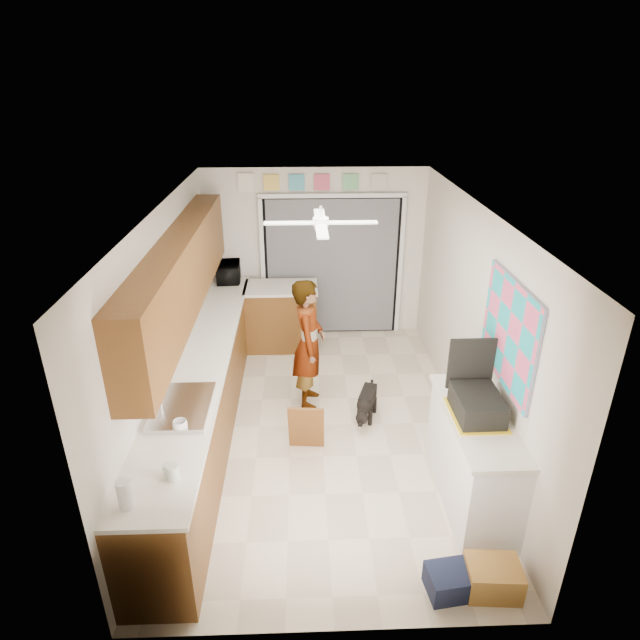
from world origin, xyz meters
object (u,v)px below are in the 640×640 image
object	(u,v)px
paper_towel_roll	(125,494)
navy_crate	(449,581)
man	(309,344)
cup	(180,426)
cardboard_box	(493,578)
suitcase	(477,405)
dog	(367,403)
microwave	(229,272)

from	to	relation	value
paper_towel_roll	navy_crate	size ratio (longest dim) A/B	0.66
navy_crate	man	size ratio (longest dim) A/B	0.21
cup	cardboard_box	distance (m)	2.78
suitcase	navy_crate	bearing A→B (deg)	-112.72
navy_crate	cardboard_box	bearing A→B (deg)	0.00
paper_towel_roll	cup	bearing A→B (deg)	77.13
paper_towel_roll	dog	size ratio (longest dim) A/B	0.43
cup	cardboard_box	bearing A→B (deg)	-19.48
suitcase	man	bearing A→B (deg)	130.07
cardboard_box	dog	world-z (taller)	dog
cup	suitcase	distance (m)	2.57
microwave	navy_crate	world-z (taller)	microwave
microwave	cardboard_box	world-z (taller)	microwave
paper_towel_roll	cardboard_box	world-z (taller)	paper_towel_roll
suitcase	navy_crate	xyz separation A→B (m)	(-0.41, -1.01, -0.95)
microwave	paper_towel_roll	xyz separation A→B (m)	(-0.19, -4.44, -0.02)
cup	suitcase	bearing A→B (deg)	2.80
cardboard_box	dog	xyz separation A→B (m)	(-0.71, 2.33, 0.08)
dog	man	bearing A→B (deg)	170.35
suitcase	cardboard_box	bearing A→B (deg)	-94.60
navy_crate	man	world-z (taller)	man
cardboard_box	man	world-z (taller)	man
cup	navy_crate	world-z (taller)	cup
paper_towel_roll	suitcase	size ratio (longest dim) A/B	0.44
man	microwave	bearing A→B (deg)	36.99
suitcase	man	world-z (taller)	man
dog	navy_crate	bearing A→B (deg)	-62.47
dog	paper_towel_roll	bearing A→B (deg)	-111.98
microwave	cup	bearing A→B (deg)	175.71
cardboard_box	paper_towel_roll	bearing A→B (deg)	179.73
cardboard_box	man	bearing A→B (deg)	117.13
microwave	cardboard_box	size ratio (longest dim) A/B	1.17
paper_towel_roll	navy_crate	bearing A→B (deg)	-0.31
cardboard_box	man	xyz separation A→B (m)	(-1.38, 2.69, 0.67)
cup	paper_towel_roll	xyz separation A→B (m)	(-0.20, -0.87, 0.06)
paper_towel_roll	cardboard_box	size ratio (longest dim) A/B	0.54
paper_towel_roll	navy_crate	distance (m)	2.54
navy_crate	man	bearing A→B (deg)	111.14
microwave	suitcase	bearing A→B (deg)	-147.70
cup	suitcase	world-z (taller)	suitcase
navy_crate	suitcase	bearing A→B (deg)	67.91
cardboard_box	navy_crate	xyz separation A→B (m)	(-0.34, 0.00, -0.03)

